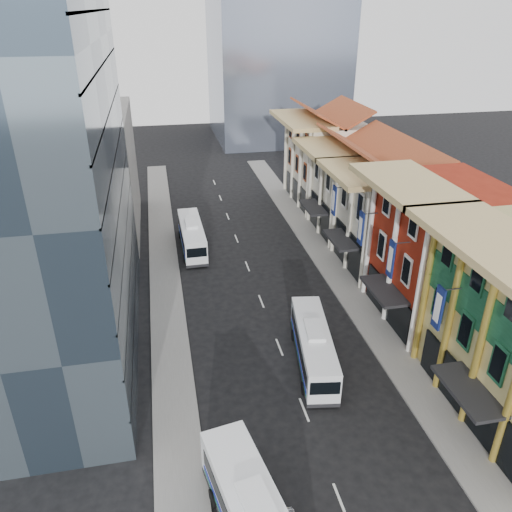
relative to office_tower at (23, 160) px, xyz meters
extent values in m
cube|color=slate|center=(25.50, 3.00, -14.93)|extent=(3.00, 90.00, 0.15)
cube|color=slate|center=(8.50, 3.00, -14.93)|extent=(3.00, 90.00, 0.15)
cube|color=maroon|center=(31.00, -2.00, -9.00)|extent=(8.00, 10.00, 12.00)
cube|color=beige|center=(31.00, 7.50, -10.00)|extent=(8.00, 9.00, 10.00)
cube|color=beige|center=(31.00, 16.50, -10.00)|extent=(8.00, 9.00, 10.00)
cube|color=beige|center=(31.00, 27.00, -9.50)|extent=(8.00, 12.00, 11.00)
cube|color=#3B4D5E|center=(0.00, 0.00, 0.00)|extent=(12.00, 26.00, 30.00)
cube|color=gray|center=(1.00, 23.00, -8.00)|extent=(10.00, 18.00, 14.00)
camera|label=1|loc=(8.86, -35.10, 9.29)|focal=35.00mm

